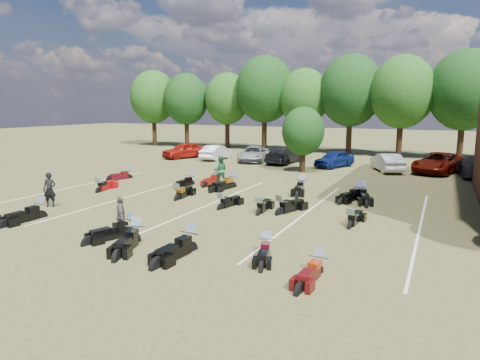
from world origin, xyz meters
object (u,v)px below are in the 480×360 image
Objects in this scene: person_green at (220,170)px; person_grey at (121,216)px; motorcycle_3 at (136,243)px; person_black at (50,190)px; motorcycle_7 at (99,192)px; car_4 at (334,159)px; car_0 at (184,150)px; motorcycle_14 at (129,178)px.

person_green is 11.56m from person_grey.
motorcycle_3 is at bearing -157.95° from person_grey.
person_grey is at bearing -45.32° from person_black.
person_green is at bearing -144.92° from motorcycle_7.
motorcycle_7 is at bearing 122.08° from motorcycle_3.
car_4 is at bearing -131.99° from motorcycle_7.
car_0 reaches higher than motorcycle_3.
motorcycle_3 is at bearing -45.93° from person_black.
person_grey is 13.72m from motorcycle_14.
motorcycle_3 is (2.83, -11.89, -0.92)m from person_green.
motorcycle_7 reaches higher than motorcycle_14.
person_grey reaches higher than motorcycle_3.
person_grey reaches higher than car_4.
person_green is at bearing -24.04° from car_0.
car_0 is 20.50m from person_black.
car_4 is 1.83× the size of motorcycle_7.
person_grey is 9.35m from motorcycle_7.
person_green is 0.77× the size of motorcycle_3.
motorcycle_3 is (1.06, -0.46, -0.80)m from person_grey.
car_4 is at bearing -141.65° from person_green.
person_green is 7.49m from motorcycle_7.
car_0 is at bearing -84.65° from motorcycle_7.
person_green reaches higher than motorcycle_7.
car_4 is at bearing -52.03° from person_grey.
car_4 is 22.85m from motorcycle_3.
car_0 is 2.78× the size of person_grey.
person_black is at bearing 86.68° from motorcycle_7.
person_green is 1.16× the size of person_grey.
person_green reaches higher than car_4.
car_0 is 25.91m from motorcycle_3.
person_black is at bearing 26.26° from person_grey.
motorcycle_7 is 1.04× the size of motorcycle_14.
car_0 is 16.68m from motorcycle_7.
car_4 is at bearing 24.34° from car_0.
motorcycle_14 is (-11.62, -11.63, -0.69)m from car_4.
car_4 is 2.18× the size of person_green.
person_black is 0.94× the size of person_green.
car_4 is 2.53× the size of person_grey.
motorcycle_3 is at bearing -73.49° from car_4.
person_green is at bearing 84.80° from motorcycle_3.
person_grey is 1.41m from motorcycle_3.
person_grey is at bearing -36.59° from motorcycle_14.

